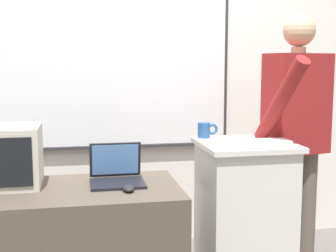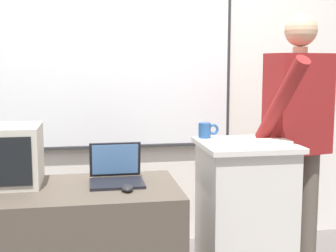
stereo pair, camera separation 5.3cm
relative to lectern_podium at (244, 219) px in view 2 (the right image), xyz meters
name	(u,v)px [view 2 (the right image)]	position (x,y,z in m)	size (l,w,h in m)	color
back_wall	(146,53)	(-0.47, 0.98, 1.00)	(6.40, 0.17, 2.94)	silver
lectern_podium	(244,219)	(0.00, 0.00, 0.00)	(0.54, 0.53, 0.93)	beige
person_presenter	(298,131)	(0.39, 0.14, 0.50)	(0.56, 0.60, 1.69)	brown
laptop	(116,172)	(-0.76, -0.05, 0.33)	(0.29, 0.27, 0.21)	black
wireless_keyboard	(255,142)	(0.03, -0.07, 0.47)	(0.41, 0.14, 0.02)	beige
computer_mouse_by_laptop	(127,188)	(-0.72, -0.25, 0.29)	(0.06, 0.10, 0.03)	black
crt_monitor	(9,155)	(-1.33, -0.01, 0.43)	(0.33, 0.35, 0.32)	#BCB7A8
coffee_mug	(206,130)	(-0.19, 0.20, 0.51)	(0.13, 0.08, 0.09)	#234C84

